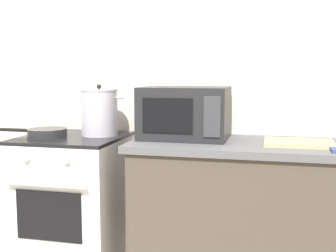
{
  "coord_description": "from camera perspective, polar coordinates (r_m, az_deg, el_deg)",
  "views": [
    {
      "loc": [
        0.84,
        -1.8,
        1.3
      ],
      "look_at": [
        0.25,
        0.6,
        1.0
      ],
      "focal_mm": 46.83,
      "sensor_mm": 36.0,
      "label": 1
    }
  ],
  "objects": [
    {
      "name": "back_wall",
      "position": [
        2.82,
        2.8,
        5.91
      ],
      "size": [
        4.4,
        0.1,
        2.5
      ],
      "primitive_type": "cube",
      "color": "silver",
      "rests_on": "ground_plane"
    },
    {
      "name": "lower_cabinet_right",
      "position": [
        2.57,
        14.7,
        -12.86
      ],
      "size": [
        1.64,
        0.56,
        0.88
      ],
      "primitive_type": "cube",
      "color": "#4C4238",
      "rests_on": "ground_plane"
    },
    {
      "name": "countertop_right",
      "position": [
        2.46,
        15.04,
        -2.7
      ],
      "size": [
        1.7,
        0.6,
        0.04
      ],
      "primitive_type": "cube",
      "color": "#59595E",
      "rests_on": "lower_cabinet_right"
    },
    {
      "name": "stove",
      "position": [
        2.81,
        -12.18,
        -10.63
      ],
      "size": [
        0.6,
        0.64,
        0.92
      ],
      "color": "white",
      "rests_on": "ground_plane"
    },
    {
      "name": "stock_pot",
      "position": [
        2.7,
        -8.92,
        1.8
      ],
      "size": [
        0.31,
        0.23,
        0.31
      ],
      "color": "silver",
      "rests_on": "stove"
    },
    {
      "name": "frying_pan",
      "position": [
        2.72,
        -15.59,
        -0.84
      ],
      "size": [
        0.43,
        0.23,
        0.05
      ],
      "color": "#28282B",
      "rests_on": "stove"
    },
    {
      "name": "microwave",
      "position": [
        2.54,
        2.21,
        1.72
      ],
      "size": [
        0.5,
        0.37,
        0.3
      ],
      "color": "#232326",
      "rests_on": "countertop_right"
    },
    {
      "name": "cutting_board",
      "position": [
        2.43,
        16.67,
        -2.13
      ],
      "size": [
        0.36,
        0.26,
        0.02
      ],
      "primitive_type": "cube",
      "color": "tan",
      "rests_on": "countertop_right"
    }
  ]
}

